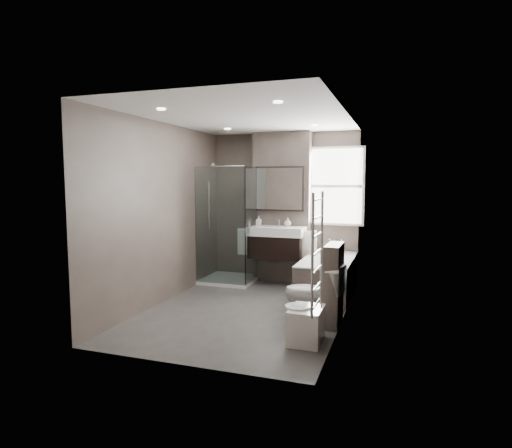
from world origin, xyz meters
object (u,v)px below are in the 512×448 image
at_px(bathtub, 328,275).
at_px(toilet, 313,294).
at_px(vanity, 276,242).
at_px(bidet, 306,324).

relative_size(bathtub, toilet, 2.14).
bearing_deg(vanity, bathtub, -19.37).
bearing_deg(bathtub, vanity, 160.63).
bearing_deg(toilet, vanity, -144.24).
distance_m(bathtub, bidet, 2.05).
height_order(bathtub, toilet, toilet).
xyz_separation_m(toilet, bidet, (0.04, -0.64, -0.17)).
relative_size(vanity, bathtub, 0.59).
bearing_deg(toilet, bathtub, -171.75).
bearing_deg(toilet, bidet, 10.37).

